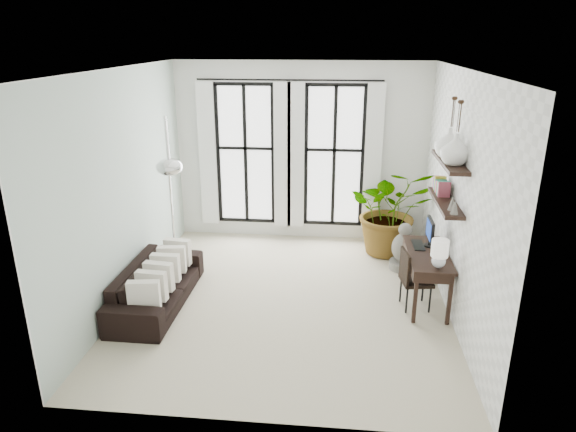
# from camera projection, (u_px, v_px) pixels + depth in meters

# --- Properties ---
(floor) EXTENTS (5.00, 5.00, 0.00)m
(floor) POSITION_uv_depth(u_px,v_px,m) (287.00, 299.00, 7.38)
(floor) COLOR beige
(floor) RESTS_ON ground
(ceiling) EXTENTS (5.00, 5.00, 0.00)m
(ceiling) POSITION_uv_depth(u_px,v_px,m) (286.00, 69.00, 6.32)
(ceiling) COLOR white
(ceiling) RESTS_ON wall_back
(wall_left) EXTENTS (0.00, 5.00, 5.00)m
(wall_left) POSITION_uv_depth(u_px,v_px,m) (124.00, 188.00, 7.06)
(wall_left) COLOR #B0C4B7
(wall_left) RESTS_ON floor
(wall_right) EXTENTS (0.00, 5.00, 5.00)m
(wall_right) POSITION_uv_depth(u_px,v_px,m) (459.00, 198.00, 6.64)
(wall_right) COLOR white
(wall_right) RESTS_ON floor
(wall_back) EXTENTS (4.50, 0.00, 4.50)m
(wall_back) POSITION_uv_depth(u_px,v_px,m) (301.00, 153.00, 9.20)
(wall_back) COLOR white
(wall_back) RESTS_ON floor
(windows) EXTENTS (3.26, 0.13, 2.65)m
(windows) POSITION_uv_depth(u_px,v_px,m) (289.00, 156.00, 9.16)
(windows) COLOR white
(windows) RESTS_ON wall_back
(wall_shelves) EXTENTS (0.25, 1.30, 0.60)m
(wall_shelves) POSITION_uv_depth(u_px,v_px,m) (446.00, 185.00, 6.77)
(wall_shelves) COLOR black
(wall_shelves) RESTS_ON wall_right
(sofa) EXTENTS (0.81, 2.03, 0.59)m
(sofa) POSITION_uv_depth(u_px,v_px,m) (157.00, 285.00, 7.18)
(sofa) COLOR black
(sofa) RESTS_ON floor
(throw_pillows) EXTENTS (0.40, 1.52, 0.40)m
(throw_pillows) POSITION_uv_depth(u_px,v_px,m) (162.00, 272.00, 7.10)
(throw_pillows) COLOR silver
(throw_pillows) RESTS_ON sofa
(plant) EXTENTS (1.48, 1.31, 1.55)m
(plant) POSITION_uv_depth(u_px,v_px,m) (391.00, 210.00, 8.74)
(plant) COLOR #2D7228
(plant) RESTS_ON floor
(desk) EXTENTS (0.55, 1.29, 1.15)m
(desk) POSITION_uv_depth(u_px,v_px,m) (428.00, 257.00, 7.04)
(desk) COLOR black
(desk) RESTS_ON floor
(desk_chair) EXTENTS (0.46, 0.46, 0.85)m
(desk_chair) POSITION_uv_depth(u_px,v_px,m) (411.00, 276.00, 7.02)
(desk_chair) COLOR black
(desk_chair) RESTS_ON floor
(arc_lamp) EXTENTS (0.76, 1.47, 2.57)m
(arc_lamp) POSITION_uv_depth(u_px,v_px,m) (168.00, 158.00, 7.17)
(arc_lamp) COLOR silver
(arc_lamp) RESTS_ON floor
(buddha) EXTENTS (0.44, 0.44, 0.79)m
(buddha) POSITION_uv_depth(u_px,v_px,m) (404.00, 250.00, 8.26)
(buddha) COLOR slate
(buddha) RESTS_ON floor
(vase_a) EXTENTS (0.37, 0.37, 0.38)m
(vase_a) POSITION_uv_depth(u_px,v_px,m) (455.00, 149.00, 6.32)
(vase_a) COLOR white
(vase_a) RESTS_ON shelf_upper
(vase_b) EXTENTS (0.37, 0.37, 0.38)m
(vase_b) POSITION_uv_depth(u_px,v_px,m) (449.00, 143.00, 6.69)
(vase_b) COLOR white
(vase_b) RESTS_ON shelf_upper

